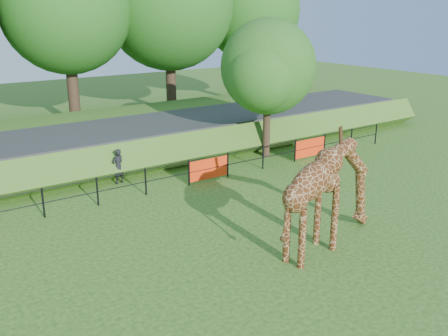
{
  "coord_description": "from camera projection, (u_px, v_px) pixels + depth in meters",
  "views": [
    {
      "loc": [
        -8.14,
        -9.11,
        7.05
      ],
      "look_at": [
        0.97,
        3.95,
        2.0
      ],
      "focal_mm": 40.0,
      "sensor_mm": 36.0,
      "label": 1
    }
  ],
  "objects": [
    {
      "name": "road",
      "position": [
        90.0,
        133.0,
        24.23
      ],
      "size": [
        40.0,
        5.0,
        0.12
      ],
      "primitive_type": "cube",
      "color": "#2B2A2D",
      "rests_on": "embankment"
    },
    {
      "name": "ground",
      "position": [
        277.0,
        279.0,
        13.69
      ],
      "size": [
        90.0,
        90.0,
        0.0
      ],
      "primitive_type": "plane",
      "color": "#235314",
      "rests_on": "ground"
    },
    {
      "name": "tree_east",
      "position": [
        269.0,
        70.0,
        24.07
      ],
      "size": [
        5.4,
        4.71,
        6.76
      ],
      "color": "black",
      "rests_on": "ground"
    },
    {
      "name": "embankment",
      "position": [
        80.0,
        141.0,
        25.62
      ],
      "size": [
        40.0,
        9.0,
        1.3
      ],
      "primitive_type": "cube",
      "color": "#235314",
      "rests_on": "ground"
    },
    {
      "name": "giraffe",
      "position": [
        330.0,
        195.0,
        15.2
      ],
      "size": [
        4.73,
        1.74,
        3.33
      ],
      "primitive_type": null,
      "rotation": [
        0.0,
        0.0,
        0.19
      ],
      "color": "#4E2610",
      "rests_on": "ground"
    },
    {
      "name": "bg_tree_line",
      "position": [
        64.0,
        8.0,
        29.75
      ],
      "size": [
        37.3,
        8.8,
        11.82
      ],
      "color": "black",
      "rests_on": "ground"
    },
    {
      "name": "perimeter_fence",
      "position": [
        146.0,
        182.0,
        19.78
      ],
      "size": [
        28.07,
        0.1,
        1.1
      ],
      "primitive_type": null,
      "color": "black",
      "rests_on": "ground"
    },
    {
      "name": "visitor",
      "position": [
        118.0,
        166.0,
        21.06
      ],
      "size": [
        0.63,
        0.5,
        1.51
      ],
      "primitive_type": "imported",
      "rotation": [
        0.0,
        0.0,
        3.43
      ],
      "color": "black",
      "rests_on": "ground"
    }
  ]
}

